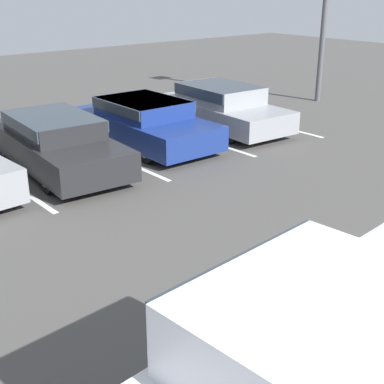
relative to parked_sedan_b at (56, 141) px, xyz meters
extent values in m
cube|color=white|center=(-1.22, -0.02, -0.64)|extent=(0.12, 4.57, 0.01)
cube|color=white|center=(1.41, -0.02, -0.64)|extent=(0.12, 4.57, 0.01)
cube|color=white|center=(4.04, -0.02, -0.64)|extent=(0.12, 4.57, 0.01)
cube|color=white|center=(6.67, -0.02, -0.64)|extent=(0.12, 4.57, 0.01)
cube|color=silver|center=(-2.21, -8.99, 0.91)|extent=(2.13, 2.04, 0.63)
cube|color=#2D3842|center=(-2.21, -8.99, 1.05)|extent=(2.10, 2.10, 0.34)
cylinder|color=black|center=(-0.35, -7.98, -0.17)|extent=(0.95, 0.38, 0.93)
cylinder|color=#ADADB2|center=(-0.35, -7.98, -0.17)|extent=(0.54, 0.36, 0.51)
cylinder|color=black|center=(-1.68, -1.00, -0.33)|extent=(0.25, 0.62, 0.61)
cylinder|color=#ADADB2|center=(-1.68, -1.00, -0.33)|extent=(0.25, 0.35, 0.34)
cube|color=#232326|center=(0.00, -0.03, -0.16)|extent=(2.06, 4.60, 0.61)
cube|color=#232326|center=(0.00, 0.06, 0.35)|extent=(1.68, 2.44, 0.41)
cube|color=#2D3842|center=(0.00, 0.06, 0.44)|extent=(1.75, 2.40, 0.25)
cylinder|color=black|center=(0.62, -1.38, -0.31)|extent=(0.29, 0.67, 0.65)
cylinder|color=#ADADB2|center=(0.62, -1.38, -0.31)|extent=(0.28, 0.38, 0.36)
cylinder|color=black|center=(-0.82, -1.27, -0.31)|extent=(0.29, 0.67, 0.65)
cylinder|color=#ADADB2|center=(-0.82, -1.27, -0.31)|extent=(0.28, 0.38, 0.36)
cylinder|color=black|center=(0.82, 1.21, -0.31)|extent=(0.29, 0.67, 0.65)
cylinder|color=#ADADB2|center=(0.82, 1.21, -0.31)|extent=(0.28, 0.38, 0.36)
cylinder|color=black|center=(-0.62, 1.33, -0.31)|extent=(0.29, 0.67, 0.65)
cylinder|color=#ADADB2|center=(-0.62, 1.33, -0.31)|extent=(0.28, 0.38, 0.36)
cube|color=navy|center=(2.60, 0.22, -0.17)|extent=(1.91, 4.26, 0.59)
cube|color=navy|center=(2.60, 0.31, 0.33)|extent=(1.66, 2.22, 0.41)
cube|color=#2D3842|center=(2.60, 0.31, 0.42)|extent=(1.73, 2.18, 0.25)
cylinder|color=black|center=(3.38, -1.02, -0.33)|extent=(0.24, 0.63, 0.62)
cylinder|color=#ADADB2|center=(3.38, -1.02, -0.33)|extent=(0.25, 0.35, 0.34)
cylinder|color=black|center=(1.79, -1.00, -0.33)|extent=(0.24, 0.63, 0.62)
cylinder|color=#ADADB2|center=(1.79, -1.00, -0.33)|extent=(0.25, 0.35, 0.34)
cylinder|color=black|center=(3.41, 1.44, -0.33)|extent=(0.24, 0.63, 0.62)
cylinder|color=#ADADB2|center=(3.41, 1.44, -0.33)|extent=(0.25, 0.35, 0.34)
cylinder|color=black|center=(1.82, 1.46, -0.33)|extent=(0.24, 0.63, 0.62)
cylinder|color=#ADADB2|center=(1.82, 1.46, -0.33)|extent=(0.25, 0.35, 0.34)
cube|color=gray|center=(5.22, 0.17, -0.17)|extent=(2.05, 4.40, 0.58)
cube|color=gray|center=(5.22, 0.25, 0.36)|extent=(1.70, 2.33, 0.48)
cube|color=#2D3842|center=(5.22, 0.25, 0.46)|extent=(1.77, 2.29, 0.29)
cylinder|color=black|center=(5.90, -1.12, -0.31)|extent=(0.26, 0.67, 0.66)
cylinder|color=#ADADB2|center=(5.90, -1.12, -0.31)|extent=(0.25, 0.38, 0.36)
cylinder|color=black|center=(4.37, -1.02, -0.31)|extent=(0.26, 0.67, 0.66)
cylinder|color=#ADADB2|center=(4.37, -1.02, -0.31)|extent=(0.25, 0.38, 0.36)
cylinder|color=black|center=(6.06, 1.36, -0.31)|extent=(0.26, 0.67, 0.66)
cylinder|color=#ADADB2|center=(6.06, 1.36, -0.31)|extent=(0.25, 0.38, 0.36)
cylinder|color=black|center=(4.53, 1.46, -0.31)|extent=(0.26, 0.67, 0.66)
cylinder|color=#ADADB2|center=(4.53, 1.46, -0.31)|extent=(0.25, 0.38, 0.36)
cylinder|color=#515156|center=(10.46, 0.82, 2.09)|extent=(0.19, 0.19, 5.46)
cube|color=#B7B2A8|center=(4.98, 2.59, -0.57)|extent=(1.80, 0.20, 0.14)
camera|label=1|loc=(-5.06, -10.74, 3.30)|focal=50.00mm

